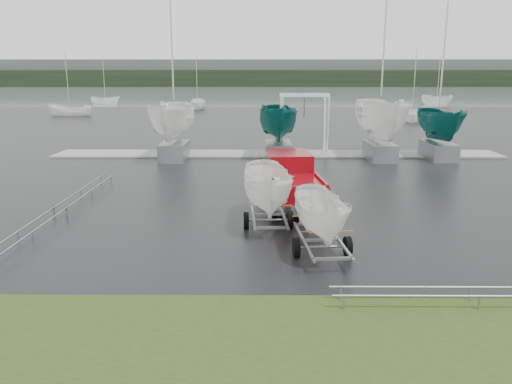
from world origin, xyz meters
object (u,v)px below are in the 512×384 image
at_px(pickup_truck, 290,177).
at_px(trailer_hitched, 323,179).
at_px(boat_hoist, 304,115).
at_px(trailer_parked, 268,151).

bearing_deg(pickup_truck, trailer_hitched, -90.00).
xyz_separation_m(pickup_truck, boat_hoist, (1.64, 12.49, 1.61)).
height_order(pickup_truck, boat_hoist, boat_hoist).
xyz_separation_m(pickup_truck, trailer_hitched, (0.56, -6.54, 1.32)).
bearing_deg(trailer_parked, trailer_hitched, -63.78).
distance_m(pickup_truck, trailer_hitched, 6.69).
bearing_deg(boat_hoist, pickup_truck, -97.48).
distance_m(trailer_hitched, boat_hoist, 19.05).
bearing_deg(trailer_parked, boat_hoist, 77.56).
height_order(trailer_parked, boat_hoist, trailer_parked).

